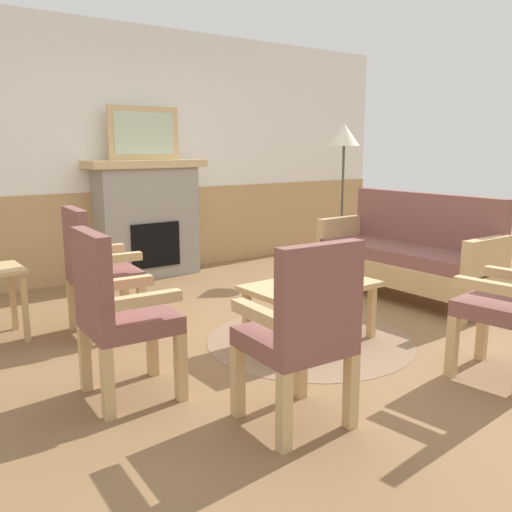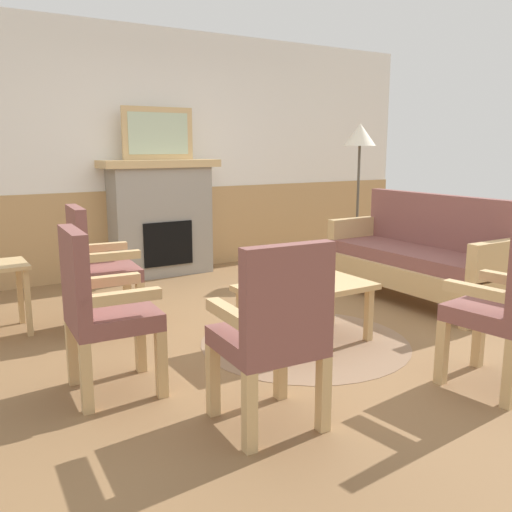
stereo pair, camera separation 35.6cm
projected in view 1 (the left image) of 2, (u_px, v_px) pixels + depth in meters
The scene contains 12 objects.
ground_plane at pixel (283, 332), 4.29m from camera, with size 14.00×14.00×0.00m, color olive.
wall_back at pixel (135, 157), 6.08m from camera, with size 7.20×0.14×2.70m.
fireplace at pixel (147, 218), 6.01m from camera, with size 1.30×0.44×1.28m.
framed_picture at pixel (144, 133), 5.84m from camera, with size 0.80×0.04×0.56m.
couch at pixel (407, 255), 5.29m from camera, with size 0.70×1.80×0.98m.
coffee_table at pixel (311, 291), 4.03m from camera, with size 0.96×0.56×0.44m.
round_rug at pixel (310, 340), 4.10m from camera, with size 1.54×1.54×0.01m, color #896B51.
book_on_table at pixel (309, 281), 4.04m from camera, with size 0.23×0.16×0.03m, color #33663D.
armchair_near_fireplace at pixel (95, 265), 4.16m from camera, with size 0.52×0.52×0.98m.
armchair_by_window_left at pixel (117, 308), 3.07m from camera, with size 0.51×0.51×0.98m.
armchair_front_left at pixel (303, 327), 2.74m from camera, with size 0.51×0.51×0.98m.
floor_lamp_by_couch at pixel (344, 144), 6.32m from camera, with size 0.36×0.36×1.68m.
Camera 1 is at (-2.61, -3.16, 1.42)m, focal length 38.63 mm.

